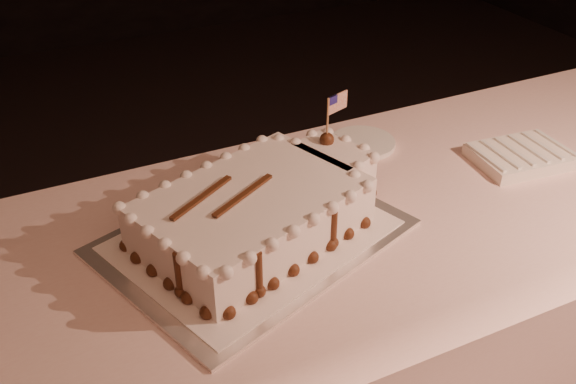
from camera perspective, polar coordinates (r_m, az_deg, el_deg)
name	(u,v)px	position (r m, az deg, el deg)	size (l,w,h in m)	color
banquet_table	(357,335)	(1.65, 6.14, -12.53)	(2.40, 0.80, 0.75)	#F9CCC1
cake_board	(253,237)	(1.32, -3.14, -3.99)	(0.57, 0.43, 0.01)	white
doily	(253,235)	(1.32, -3.15, -3.82)	(0.51, 0.39, 0.00)	white
sheet_cake	(263,208)	(1.30, -2.25, -1.41)	(0.56, 0.42, 0.21)	white
napkin_stack	(520,156)	(1.67, 19.94, 3.03)	(0.24, 0.18, 0.04)	white
side_plate	(362,143)	(1.66, 6.61, 4.37)	(0.17, 0.17, 0.01)	white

